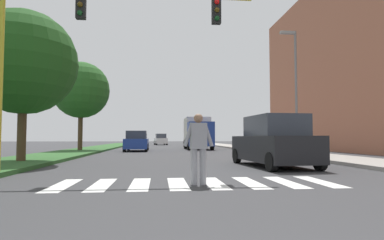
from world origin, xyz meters
name	(u,v)px	position (x,y,z in m)	size (l,w,h in m)	color
ground_plane	(169,150)	(0.00, 30.00, 0.00)	(140.00, 140.00, 0.00)	#38383A
crosswalk	(196,183)	(0.00, 7.45, 0.00)	(6.75, 2.20, 0.01)	silver
median_strip	(88,150)	(-6.94, 28.00, 0.07)	(3.39, 64.00, 0.15)	#2D5B28
tree_mid	(24,63)	(-6.69, 13.87, 4.33)	(4.47, 4.47, 6.43)	#4C3823
tree_far	(81,90)	(-7.16, 26.07, 4.93)	(4.51, 4.51, 7.05)	#4C3823
sidewalk_right	(257,149)	(7.89, 28.00, 0.07)	(3.00, 64.00, 0.15)	#9E9991
traffic_light_gantry	(77,31)	(-3.37, 9.39, 4.31)	(7.64, 0.30, 6.00)	gold
street_lamp_right	(295,81)	(7.29, 18.30, 4.59)	(1.02, 0.24, 7.50)	slate
pedestrian_performer	(198,145)	(0.03, 7.21, 0.93)	(0.75, 0.28, 1.69)	gray
suv_crossing	(273,142)	(3.52, 11.73, 0.93)	(2.25, 4.72, 1.97)	black
sedan_midblock	(137,142)	(-2.75, 26.93, 0.78)	(1.93, 4.46, 1.68)	navy
sedan_distant	(192,141)	(3.06, 38.26, 0.77)	(1.90, 4.06, 1.65)	#B7B7BC
sedan_far_horizon	(161,140)	(-0.64, 50.44, 0.80)	(2.17, 4.43, 1.73)	silver
truck_box_delivery	(198,132)	(2.88, 30.96, 1.63)	(2.40, 6.20, 3.10)	navy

